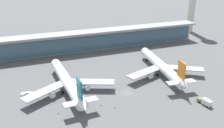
# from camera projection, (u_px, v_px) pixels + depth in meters

# --- Properties ---
(ground_plane) EXTENTS (1200.00, 1200.00, 0.00)m
(ground_plane) POSITION_uv_depth(u_px,v_px,m) (127.00, 93.00, 124.05)
(ground_plane) COLOR #515154
(airliner_left_stand) EXTENTS (47.71, 62.17, 16.55)m
(airliner_left_stand) POSITION_uv_depth(u_px,v_px,m) (67.00, 82.00, 123.93)
(airliner_left_stand) COLOR white
(airliner_left_stand) RESTS_ON ground
(airliner_centre_stand) EXTENTS (47.50, 62.15, 16.55)m
(airliner_centre_stand) POSITION_uv_depth(u_px,v_px,m) (162.00, 66.00, 142.84)
(airliner_centre_stand) COLOR white
(airliner_centre_stand) RESTS_ON ground
(service_truck_near_nose_olive) EXTENTS (3.45, 7.58, 3.10)m
(service_truck_near_nose_olive) POSITION_uv_depth(u_px,v_px,m) (205.00, 102.00, 112.64)
(service_truck_near_nose_olive) COLOR olive
(service_truck_near_nose_olive) RESTS_ON ground
(service_truck_under_wing_white) EXTENTS (8.67, 5.94, 2.95)m
(service_truck_under_wing_white) POSITION_uv_depth(u_px,v_px,m) (30.00, 94.00, 119.32)
(service_truck_under_wing_white) COLOR silver
(service_truck_under_wing_white) RESTS_ON ground
(terminal_building) EXTENTS (183.60, 12.80, 15.20)m
(terminal_building) POSITION_uv_depth(u_px,v_px,m) (89.00, 40.00, 183.23)
(terminal_building) COLOR beige
(terminal_building) RESTS_ON ground
(safety_cone_alpha) EXTENTS (0.62, 0.62, 0.70)m
(safety_cone_alpha) POSITION_uv_depth(u_px,v_px,m) (58.00, 113.00, 106.48)
(safety_cone_alpha) COLOR orange
(safety_cone_alpha) RESTS_ON ground
(safety_cone_bravo) EXTENTS (0.62, 0.62, 0.70)m
(safety_cone_bravo) POSITION_uv_depth(u_px,v_px,m) (115.00, 107.00, 110.72)
(safety_cone_bravo) COLOR orange
(safety_cone_bravo) RESTS_ON ground
(safety_cone_charlie) EXTENTS (0.62, 0.62, 0.70)m
(safety_cone_charlie) POSITION_uv_depth(u_px,v_px,m) (101.00, 105.00, 112.46)
(safety_cone_charlie) COLOR orange
(safety_cone_charlie) RESTS_ON ground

